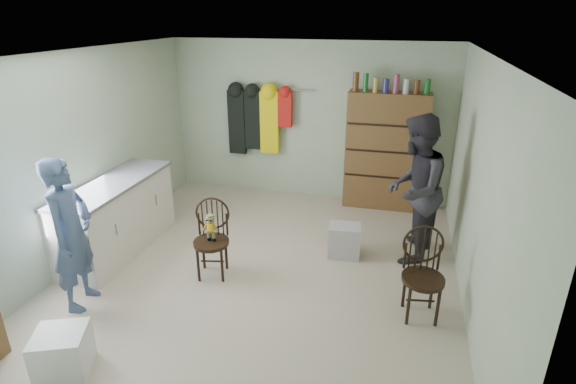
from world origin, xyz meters
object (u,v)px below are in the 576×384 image
(chair_far, at_px, (423,270))
(dresser, at_px, (386,150))
(chair_front, at_px, (212,234))
(counter, at_px, (117,216))

(chair_far, distance_m, dresser, 2.79)
(chair_front, bearing_deg, dresser, 42.20)
(chair_far, bearing_deg, chair_front, 166.36)
(counter, bearing_deg, dresser, 35.69)
(chair_front, relative_size, chair_far, 0.98)
(counter, bearing_deg, chair_front, -9.06)
(dresser, bearing_deg, chair_front, -125.50)
(counter, bearing_deg, chair_far, -6.28)
(chair_far, xyz_separation_m, dresser, (-0.54, 2.71, 0.41))
(counter, xyz_separation_m, chair_front, (1.40, -0.22, 0.05))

